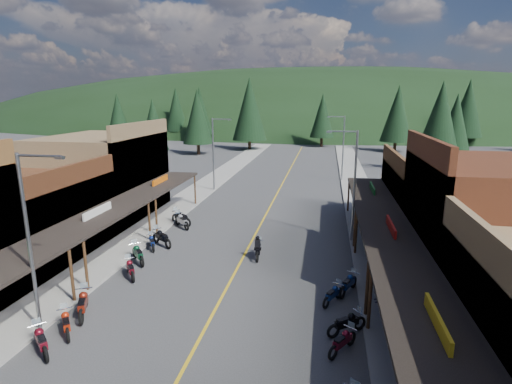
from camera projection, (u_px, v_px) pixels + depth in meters
The scene contains 40 objects.
ground at pixel (229, 284), 22.26m from camera, with size 220.00×220.00×0.00m, color #38383A.
centerline at pixel (275, 198), 41.43m from camera, with size 0.15×90.00×0.01m, color gold.
sidewalk_west at pixel (195, 194), 42.88m from camera, with size 3.40×94.00×0.15m, color gray.
sidewalk_east at pixel (361, 201), 39.94m from camera, with size 3.40×94.00×0.15m, color gray.
shop_west_2 at pixel (27, 219), 25.64m from camera, with size 10.90×9.00×6.20m.
shop_west_3 at pixel (105, 176), 34.61m from camera, with size 10.90×10.20×8.20m.
shop_east_2 at pixel (493, 228), 20.75m from camera, with size 10.90×9.00×8.20m.
shop_east_3 at pixel (441, 201), 30.18m from camera, with size 10.90×10.20×6.20m.
streetlight_0 at pixel (31, 237), 16.66m from camera, with size 2.16×0.18×8.00m.
streetlight_1 at pixel (214, 151), 43.49m from camera, with size 2.16×0.18×8.00m.
streetlight_2 at pixel (353, 181), 27.73m from camera, with size 2.16×0.18×8.00m.
streetlight_3 at pixel (342, 145), 48.81m from camera, with size 2.16×0.18×8.00m.
ridge_hill at pixel (314, 125), 151.63m from camera, with size 310.00×140.00×60.00m, color black.
pine_0 at pixel (118, 115), 86.95m from camera, with size 5.04×5.04×11.00m.
pine_1 at pixel (200, 111), 91.73m from camera, with size 5.88×5.88×12.50m.
pine_2 at pixel (249, 109), 77.69m from camera, with size 6.72×6.72×14.00m.
pine_3 at pixel (322, 116), 83.34m from camera, with size 5.04×5.04×11.00m.
pine_4 at pixel (397, 113), 75.05m from camera, with size 5.88×5.88×12.50m.
pine_5 at pixel (468, 108), 83.67m from camera, with size 6.72×6.72×14.00m.
pine_7 at pixel (176, 110), 98.84m from camera, with size 5.88×5.88×12.50m.
pine_8 at pixel (153, 125), 62.94m from camera, with size 4.48×4.48×10.00m.
pine_9 at pixel (455, 123), 59.86m from camera, with size 4.93×4.93×10.80m.
pine_10 at pixel (197, 117), 71.66m from camera, with size 5.38×5.38×11.60m.
pine_11 at pixel (440, 120), 53.64m from camera, with size 5.82×5.82×12.40m.
bike_west_4 at pixel (41, 340), 16.10m from camera, with size 0.70×2.11×1.21m, color maroon, non-canonical shape.
bike_west_5 at pixel (66, 322), 17.44m from camera, with size 0.66×1.99×1.13m, color red, non-canonical shape.
bike_west_6 at pixel (83, 303), 18.90m from camera, with size 0.77×2.31×1.32m, color maroon, non-canonical shape.
bike_west_7 at pixel (130, 268), 22.95m from camera, with size 0.68×2.05×1.17m, color maroon, non-canonical shape.
bike_west_8 at pixel (138, 253), 24.99m from camera, with size 0.75×2.26×1.29m, color #0D4326, non-canonical shape.
bike_west_9 at pixel (152, 242), 27.29m from camera, with size 0.62×1.87×1.07m, color navy, non-canonical shape.
bike_west_10 at pixel (162, 237), 27.85m from camera, with size 0.77×2.31×1.32m, color black, non-canonical shape.
bike_west_11 at pixel (182, 220), 31.72m from camera, with size 0.75×2.25×1.29m, color gray, non-canonical shape.
bike_west_12 at pixel (181, 217), 32.44m from camera, with size 0.78×2.33×1.33m, color black, non-canonical shape.
bike_east_5 at pixel (343, 341), 16.17m from camera, with size 0.63×1.88×1.07m, color maroon, non-canonical shape.
bike_east_6 at pixel (347, 322), 17.42m from camera, with size 0.67×2.00×1.15m, color black, non-canonical shape.
bike_east_7 at pixel (333, 294), 20.05m from camera, with size 0.62×1.86×1.06m, color navy, non-canonical shape.
bike_east_8 at pixel (348, 283), 21.09m from camera, with size 0.69×2.06×1.18m, color navy, non-canonical shape.
rider_on_bike at pixel (258, 249), 25.76m from camera, with size 0.91×2.14×1.58m.
pedestrian_east_a at pixel (378, 286), 19.88m from camera, with size 0.60×0.40×1.66m, color #2B2234.
pedestrian_east_b at pixel (367, 220), 30.83m from camera, with size 0.78×0.45×1.61m, color brown.
Camera 1 is at (5.05, -19.90, 10.14)m, focal length 28.00 mm.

